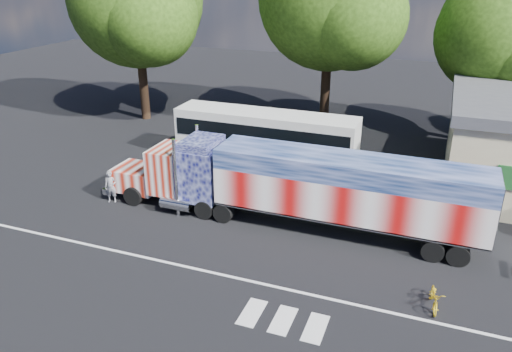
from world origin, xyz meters
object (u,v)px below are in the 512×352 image
(coach_bus, at_px, (265,138))
(tree_ne_a, at_px, (497,36))
(semi_truck, at_px, (298,185))
(woman, at_px, (111,187))
(bicycle, at_px, (435,297))
(tree_nw_a, at_px, (137,1))

(coach_bus, height_order, tree_ne_a, tree_ne_a)
(semi_truck, bearing_deg, tree_ne_a, 61.73)
(woman, xyz_separation_m, tree_ne_a, (18.62, 17.19, 6.48))
(woman, relative_size, bicycle, 1.10)
(tree_nw_a, xyz_separation_m, tree_ne_a, (25.18, 3.21, -1.79))
(coach_bus, height_order, woman, coach_bus)
(coach_bus, distance_m, tree_nw_a, 15.55)
(coach_bus, bearing_deg, semi_truck, -59.33)
(semi_truck, bearing_deg, tree_nw_a, 142.08)
(bicycle, height_order, tree_nw_a, tree_nw_a)
(semi_truck, distance_m, bicycle, 8.06)
(woman, xyz_separation_m, tree_nw_a, (-6.56, 13.98, 8.27))
(coach_bus, xyz_separation_m, bicycle, (10.76, -11.35, -1.31))
(tree_ne_a, bearing_deg, semi_truck, -118.27)
(woman, distance_m, tree_ne_a, 26.16)
(coach_bus, distance_m, bicycle, 15.70)
(woman, bearing_deg, tree_ne_a, 20.97)
(semi_truck, distance_m, tree_ne_a, 19.01)
(woman, bearing_deg, coach_bus, 32.78)
(coach_bus, relative_size, woman, 6.50)
(semi_truck, distance_m, coach_bus, 8.18)
(coach_bus, height_order, bicycle, coach_bus)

